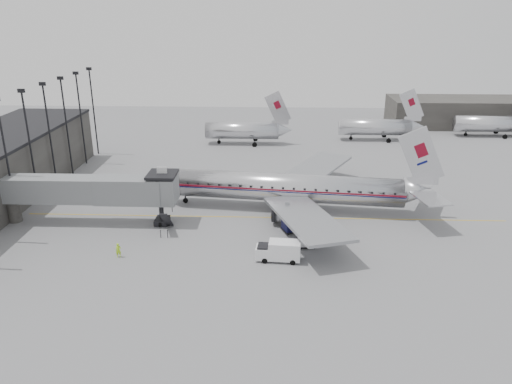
% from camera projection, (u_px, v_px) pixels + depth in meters
% --- Properties ---
extents(ground, '(160.00, 160.00, 0.00)m').
position_uv_depth(ground, '(236.00, 238.00, 57.14)').
color(ground, slate).
rests_on(ground, ground).
extents(hangar, '(30.00, 12.00, 6.00)m').
position_uv_depth(hangar, '(458.00, 112.00, 110.72)').
color(hangar, '#353230').
rests_on(hangar, ground).
extents(apron_line, '(60.00, 0.15, 0.01)m').
position_uv_depth(apron_line, '(263.00, 217.00, 62.66)').
color(apron_line, gold).
rests_on(apron_line, ground).
extents(jet_bridge, '(21.00, 6.20, 7.10)m').
position_uv_depth(jet_bridge, '(99.00, 190.00, 59.73)').
color(jet_bridge, slate).
rests_on(jet_bridge, ground).
extents(floodlight_masts, '(0.90, 42.25, 15.25)m').
position_uv_depth(floodlight_masts, '(40.00, 137.00, 67.41)').
color(floodlight_masts, black).
rests_on(floodlight_masts, ground).
extents(distant_aircraft_near, '(16.39, 3.20, 10.26)m').
position_uv_depth(distant_aircraft_near, '(243.00, 130.00, 95.62)').
color(distant_aircraft_near, silver).
rests_on(distant_aircraft_near, ground).
extents(distant_aircraft_mid, '(16.39, 3.20, 10.26)m').
position_uv_depth(distant_aircraft_mid, '(376.00, 126.00, 98.44)').
color(distant_aircraft_mid, silver).
rests_on(distant_aircraft_mid, ground).
extents(distant_aircraft_far, '(16.39, 3.20, 10.26)m').
position_uv_depth(distant_aircraft_far, '(491.00, 123.00, 101.32)').
color(distant_aircraft_far, silver).
rests_on(distant_aircraft_far, ground).
extents(airliner, '(36.78, 33.92, 11.65)m').
position_uv_depth(airliner, '(293.00, 188.00, 64.24)').
color(airliner, silver).
rests_on(airliner, ground).
extents(service_van, '(4.72, 2.13, 2.16)m').
position_uv_depth(service_van, '(279.00, 251.00, 51.59)').
color(service_van, white).
rests_on(service_van, ground).
extents(baggage_cart_navy, '(2.91, 2.62, 1.87)m').
position_uv_depth(baggage_cart_navy, '(293.00, 223.00, 58.44)').
color(baggage_cart_navy, black).
rests_on(baggage_cart_navy, ground).
extents(baggage_cart_white, '(2.11, 1.67, 1.58)m').
position_uv_depth(baggage_cart_white, '(307.00, 240.00, 54.71)').
color(baggage_cart_white, silver).
rests_on(baggage_cart_white, ground).
extents(ramp_worker, '(0.64, 0.50, 1.56)m').
position_uv_depth(ramp_worker, '(118.00, 250.00, 52.41)').
color(ramp_worker, '#A9E61B').
rests_on(ramp_worker, ground).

